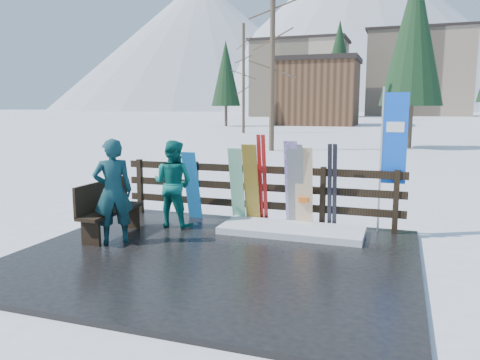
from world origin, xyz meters
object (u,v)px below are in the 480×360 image
at_px(rental_flag, 391,144).
at_px(bench, 108,207).
at_px(snowboard_1, 237,186).
at_px(person_back, 173,184).
at_px(snowboard_0, 192,186).
at_px(snowboard_3, 292,185).
at_px(snowboard_5, 304,188).
at_px(snowboard_4, 295,186).
at_px(snowboard_2, 251,185).
at_px(person_front, 113,191).

bearing_deg(rental_flag, bench, -158.23).
bearing_deg(snowboard_1, rental_flag, 5.51).
bearing_deg(person_back, snowboard_0, -99.01).
distance_m(snowboard_3, snowboard_5, 0.24).
bearing_deg(rental_flag, snowboard_4, -170.70).
xyz_separation_m(bench, snowboard_5, (3.15, 1.58, 0.25)).
bearing_deg(snowboard_3, snowboard_0, 180.00).
xyz_separation_m(snowboard_2, person_back, (-1.36, -0.59, 0.04)).
bearing_deg(bench, snowboard_2, 36.62).
relative_size(snowboard_4, person_back, 0.98).
bearing_deg(snowboard_0, person_front, -105.52).
xyz_separation_m(snowboard_1, snowboard_4, (1.15, 0.00, 0.05)).
xyz_separation_m(bench, rental_flag, (4.64, 1.85, 1.09)).
relative_size(bench, snowboard_4, 0.93).
xyz_separation_m(snowboard_1, rental_flag, (2.80, 0.27, 0.86)).
bearing_deg(bench, snowboard_4, 27.90).
relative_size(snowboard_0, snowboard_1, 0.94).
bearing_deg(snowboard_0, snowboard_2, -0.00).
bearing_deg(snowboard_2, snowboard_4, 0.00).
distance_m(snowboard_0, person_back, 0.62).
bearing_deg(person_back, person_front, 74.80).
relative_size(snowboard_1, snowboard_3, 0.90).
height_order(bench, person_front, person_front).
distance_m(snowboard_1, person_front, 2.43).
bearing_deg(person_front, bench, -82.42).
bearing_deg(snowboard_5, snowboard_3, 180.00).
relative_size(bench, person_front, 0.86).
bearing_deg(snowboard_1, snowboard_0, 180.00).
xyz_separation_m(snowboard_2, person_front, (-1.78, -1.92, 0.09)).
xyz_separation_m(snowboard_1, snowboard_3, (1.08, -0.00, 0.08)).
distance_m(person_front, person_back, 1.39).
bearing_deg(bench, snowboard_5, 26.71).
relative_size(snowboard_4, snowboard_5, 1.05).
relative_size(snowboard_1, snowboard_2, 0.95).
relative_size(snowboard_3, snowboard_5, 1.09).
height_order(snowboard_5, person_back, person_back).
distance_m(snowboard_1, rental_flag, 2.94).
distance_m(rental_flag, person_back, 4.04).
height_order(snowboard_5, rental_flag, rental_flag).
distance_m(snowboard_2, snowboard_4, 0.86).
distance_m(snowboard_4, person_back, 2.30).
relative_size(snowboard_2, person_back, 0.97).
bearing_deg(snowboard_0, snowboard_1, -0.00).
bearing_deg(snowboard_5, snowboard_2, 180.00).
height_order(snowboard_0, person_back, person_back).
height_order(rental_flag, person_front, rental_flag).
distance_m(snowboard_3, rental_flag, 1.91).
height_order(bench, snowboard_5, snowboard_5).
relative_size(snowboard_0, person_front, 0.81).
relative_size(snowboard_2, rental_flag, 0.61).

